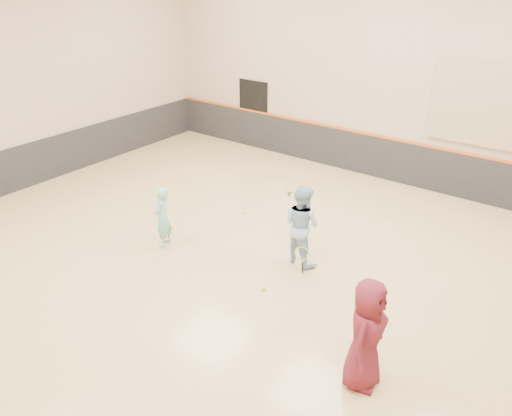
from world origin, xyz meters
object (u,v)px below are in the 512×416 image
Objects in this scene: instructor at (302,225)px; young_man at (366,335)px; girl at (163,217)px; spare_racket at (292,189)px.

instructor is 3.37m from young_man.
young_man reaches higher than girl.
young_man is at bearing -48.57° from spare_racket.
instructor is 0.97× the size of young_man.
instructor reaches higher than girl.
girl is 2.99m from instructor.
spare_racket is at bearing -42.12° from instructor.
spare_racket is at bearing 152.05° from girl.
young_man is at bearing 59.78° from girl.
young_man is 6.92m from spare_racket.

